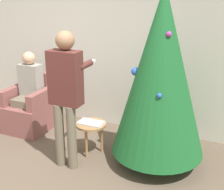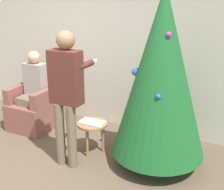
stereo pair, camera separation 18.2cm
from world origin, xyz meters
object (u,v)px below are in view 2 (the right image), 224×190
Objects in this scene: side_stool at (92,127)px; armchair at (36,107)px; person_seated at (33,87)px; christmas_tree at (161,74)px; person_standing at (66,88)px.

armchair is at bearing 165.35° from side_stool.
side_stool is at bearing -14.65° from armchair.
armchair is 0.71× the size of person_seated.
christmas_tree reaches higher than person_seated.
side_stool is at bearing 71.03° from person_standing.
side_stool is at bearing -173.36° from christmas_tree.
christmas_tree is at bearing -5.39° from person_seated.
side_stool is (-0.91, -0.11, -0.85)m from christmas_tree.
armchair is at bearing 90.00° from person_seated.
christmas_tree reaches higher than person_standing.
person_standing is at bearing -154.85° from christmas_tree.
person_standing is 0.78m from side_stool.
christmas_tree is at bearing -5.93° from armchair.
person_seated is (-2.18, 0.21, -0.54)m from christmas_tree.
christmas_tree is at bearing 6.64° from side_stool.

